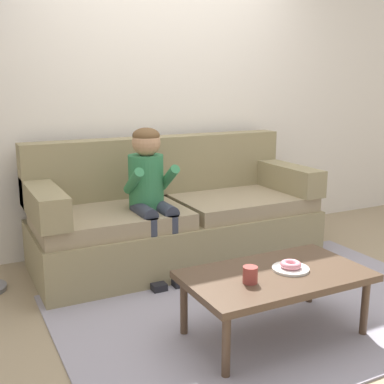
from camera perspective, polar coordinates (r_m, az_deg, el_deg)
ground at (r=3.42m, az=6.30°, el=-11.87°), size 10.00×10.00×0.00m
wall_back at (r=4.35m, az=-3.56°, el=12.46°), size 8.00×0.10×2.80m
area_rug at (r=3.24m, az=8.78°, el=-13.37°), size 2.60×1.72×0.01m
couch at (r=3.94m, az=-2.04°, el=-3.05°), size 2.26×0.90×0.98m
coffee_table at (r=2.81m, az=9.74°, el=-10.02°), size 1.04×0.59×0.38m
person_child at (r=3.56m, az=-4.93°, el=0.54°), size 0.34×0.58×1.10m
plate at (r=2.85m, az=11.47°, el=-8.80°), size 0.21×0.21×0.01m
donut at (r=2.84m, az=11.50°, el=-8.34°), size 0.17×0.17×0.04m
mug at (r=2.63m, az=6.83°, el=-9.61°), size 0.08×0.08×0.09m
toy_controller at (r=3.56m, az=10.58°, el=-10.56°), size 0.23×0.09×0.05m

